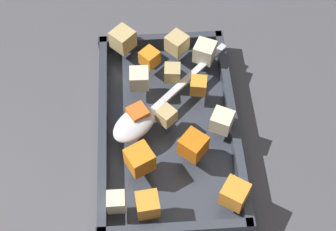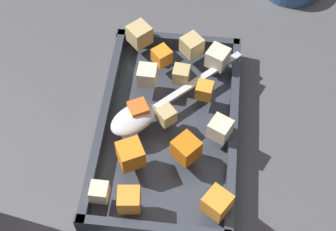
{
  "view_description": "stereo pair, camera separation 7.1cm",
  "coord_description": "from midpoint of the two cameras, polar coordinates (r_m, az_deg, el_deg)",
  "views": [
    {
      "loc": [
        -0.42,
        0.02,
        0.64
      ],
      "look_at": [
        -0.02,
        -0.0,
        0.05
      ],
      "focal_mm": 53.8,
      "sensor_mm": 36.0,
      "label": 1
    },
    {
      "loc": [
        -0.42,
        -0.05,
        0.64
      ],
      "look_at": [
        -0.02,
        -0.0,
        0.05
      ],
      "focal_mm": 53.8,
      "sensor_mm": 36.0,
      "label": 2
    }
  ],
  "objects": [
    {
      "name": "ground_plane",
      "position": [
        0.77,
        2.61,
        -1.11
      ],
      "size": [
        4.0,
        4.0,
        0.0
      ],
      "primitive_type": "plane",
      "color": "#4C4C51"
    },
    {
      "name": "baking_dish",
      "position": [
        0.75,
        2.7,
        -1.84
      ],
      "size": [
        0.34,
        0.2,
        0.04
      ],
      "color": "#333842",
      "rests_on": "ground_plane"
    },
    {
      "name": "carrot_chunk_far_right",
      "position": [
        0.78,
        1.9,
        6.58
      ],
      "size": [
        0.04,
        0.04,
        0.02
      ],
      "primitive_type": "cube",
      "rotation": [
        0.0,
        0.0,
        0.75
      ],
      "color": "orange",
      "rests_on": "baking_dish"
    },
    {
      "name": "carrot_chunk_mid_left",
      "position": [
        0.68,
        5.03,
        -3.99
      ],
      "size": [
        0.04,
        0.04,
        0.03
      ],
      "primitive_type": "cube",
      "rotation": [
        0.0,
        0.0,
        0.86
      ],
      "color": "orange",
      "rests_on": "baking_dish"
    },
    {
      "name": "carrot_chunk_center",
      "position": [
        0.65,
        -1.29,
        -9.78
      ],
      "size": [
        0.03,
        0.03,
        0.03
      ],
      "primitive_type": "cube",
      "rotation": [
        0.0,
        0.0,
        4.82
      ],
      "color": "orange",
      "rests_on": "baking_dish"
    },
    {
      "name": "carrot_chunk_corner_se",
      "position": [
        0.71,
        -0.56,
        0.32
      ],
      "size": [
        0.03,
        0.03,
        0.03
      ],
      "primitive_type": "cube",
      "rotation": [
        0.0,
        0.0,
        5.21
      ],
      "color": "orange",
      "rests_on": "baking_dish"
    },
    {
      "name": "carrot_chunk_front_center",
      "position": [
        0.65,
        8.73,
        -10.04
      ],
      "size": [
        0.04,
        0.04,
        0.03
      ],
      "primitive_type": "cube",
      "rotation": [
        0.0,
        0.0,
        2.56
      ],
      "color": "orange",
      "rests_on": "baking_dish"
    },
    {
      "name": "carrot_chunk_corner_ne",
      "position": [
        0.74,
        6.86,
        2.66
      ],
      "size": [
        0.03,
        0.03,
        0.02
      ],
      "primitive_type": "cube",
      "rotation": [
        0.0,
        0.0,
        1.4
      ],
      "color": "orange",
      "rests_on": "baking_dish"
    },
    {
      "name": "carrot_chunk_corner_sw",
      "position": [
        0.67,
        -1.28,
        -4.65
      ],
      "size": [
        0.04,
        0.04,
        0.03
      ],
      "primitive_type": "cube",
      "rotation": [
        0.0,
        0.0,
        3.62
      ],
      "color": "orange",
      "rests_on": "baking_dish"
    },
    {
      "name": "potato_chunk_heap_top",
      "position": [
        0.79,
        5.27,
        7.75
      ],
      "size": [
        0.04,
        0.04,
        0.03
      ],
      "primitive_type": "cube",
      "rotation": [
        0.0,
        0.0,
        5.49
      ],
      "color": "tan",
      "rests_on": "baking_dish"
    },
    {
      "name": "potato_chunk_back_center",
      "position": [
        0.75,
        0.32,
        4.42
      ],
      "size": [
        0.03,
        0.03,
        0.03
      ],
      "primitive_type": "cube",
      "rotation": [
        0.0,
        0.0,
        1.55
      ],
      "color": "beige",
      "rests_on": "baking_dish"
    },
    {
      "name": "potato_chunk_corner_nw",
      "position": [
        0.8,
        -0.73,
        9.0
      ],
      "size": [
        0.04,
        0.04,
        0.03
      ],
      "primitive_type": "cube",
      "rotation": [
        0.0,
        0.0,
        2.35
      ],
      "color": "tan",
      "rests_on": "baking_dish"
    },
    {
      "name": "potato_chunk_near_spoon",
      "position": [
        0.71,
        2.95,
        -0.22
      ],
      "size": [
        0.03,
        0.03,
        0.02
      ],
      "primitive_type": "cube",
      "rotation": [
        0.0,
        0.0,
        2.3
      ],
      "color": "tan",
      "rests_on": "baking_dish"
    },
    {
      "name": "potato_chunk_far_left",
      "position": [
        0.7,
        8.79,
        -1.7
      ],
      "size": [
        0.04,
        0.04,
        0.03
      ],
      "primitive_type": "cube",
      "rotation": [
        0.0,
        0.0,
        5.82
      ],
      "color": "beige",
      "rests_on": "baking_dish"
    },
    {
      "name": "potato_chunk_heap_side",
      "position": [
        0.76,
        4.17,
        4.52
      ],
      "size": [
        0.03,
        0.03,
        0.02
      ],
      "primitive_type": "cube",
      "rotation": [
        0.0,
        0.0,
        4.62
      ],
      "color": "tan",
      "rests_on": "baking_dish"
    },
    {
      "name": "potato_chunk_near_right",
      "position": [
        0.65,
        -4.71,
        -8.87
      ],
      "size": [
        0.02,
        0.02,
        0.02
      ],
      "primitive_type": "cube",
      "rotation": [
        0.0,
        0.0,
        4.71
      ],
      "color": "beige",
      "rests_on": "baking_dish"
    },
    {
      "name": "potato_chunk_rim_edge",
      "position": [
        0.78,
        8.24,
        6.36
      ],
      "size": [
        0.04,
        0.04,
        0.03
      ],
      "primitive_type": "cube",
      "rotation": [
        0.0,
        0.0,
        1.13
      ],
      "color": "beige",
      "rests_on": "baking_dish"
    },
    {
      "name": "serving_spoon",
      "position": [
        0.72,
        -0.23,
        -0.05
      ],
      "size": [
        0.19,
        0.19,
        0.02
      ],
      "rotation": [
        0.0,
        0.0,
        5.49
      ],
      "color": "silver",
      "rests_on": "baking_dish"
    }
  ]
}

